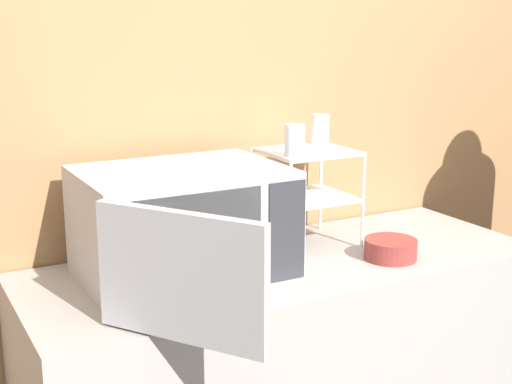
{
  "coord_description": "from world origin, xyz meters",
  "views": [
    {
      "loc": [
        -1.09,
        -1.5,
        1.64
      ],
      "look_at": [
        -0.09,
        0.34,
        1.13
      ],
      "focal_mm": 50.0,
      "sensor_mm": 36.0,
      "label": 1
    }
  ],
  "objects_px": {
    "dish_rack": "(307,176)",
    "glass_back_right": "(320,129)",
    "microwave": "(183,226)",
    "glass_front_left": "(295,141)",
    "bowl": "(391,249)"
  },
  "relations": [
    {
      "from": "dish_rack",
      "to": "glass_back_right",
      "type": "bearing_deg",
      "value": 39.1
    },
    {
      "from": "microwave",
      "to": "glass_front_left",
      "type": "xyz_separation_m",
      "value": [
        0.4,
        0.04,
        0.21
      ]
    },
    {
      "from": "glass_front_left",
      "to": "bowl",
      "type": "distance_m",
      "value": 0.46
    },
    {
      "from": "microwave",
      "to": "dish_rack",
      "type": "height_order",
      "value": "microwave"
    },
    {
      "from": "dish_rack",
      "to": "glass_back_right",
      "type": "xyz_separation_m",
      "value": [
        0.1,
        0.08,
        0.14
      ]
    },
    {
      "from": "glass_front_left",
      "to": "bowl",
      "type": "relative_size",
      "value": 0.61
    },
    {
      "from": "dish_rack",
      "to": "glass_back_right",
      "type": "relative_size",
      "value": 3.18
    },
    {
      "from": "microwave",
      "to": "bowl",
      "type": "distance_m",
      "value": 0.67
    },
    {
      "from": "dish_rack",
      "to": "microwave",
      "type": "bearing_deg",
      "value": -166.51
    },
    {
      "from": "dish_rack",
      "to": "glass_front_left",
      "type": "distance_m",
      "value": 0.19
    },
    {
      "from": "dish_rack",
      "to": "bowl",
      "type": "xyz_separation_m",
      "value": [
        0.15,
        -0.26,
        -0.2
      ]
    },
    {
      "from": "microwave",
      "to": "glass_back_right",
      "type": "bearing_deg",
      "value": 18.61
    },
    {
      "from": "microwave",
      "to": "bowl",
      "type": "height_order",
      "value": "microwave"
    },
    {
      "from": "dish_rack",
      "to": "bowl",
      "type": "distance_m",
      "value": 0.36
    },
    {
      "from": "glass_front_left",
      "to": "glass_back_right",
      "type": "xyz_separation_m",
      "value": [
        0.2,
        0.16,
        0.0
      ]
    }
  ]
}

